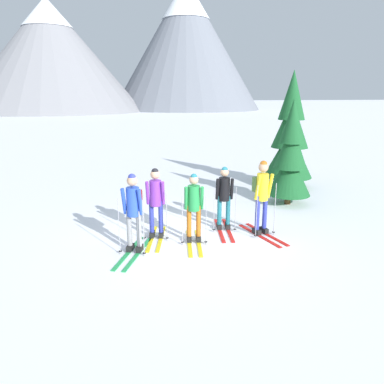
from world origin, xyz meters
TOP-DOWN VIEW (x-y plane):
  - ground_plane at (0.00, 0.00)m, footprint 400.00×400.00m
  - skier_in_blue at (-1.25, -0.49)m, footprint 0.99×1.77m
  - skier_in_purple at (-0.68, 0.23)m, footprint 0.67×1.64m
  - skier_in_green at (0.14, -0.21)m, footprint 0.60×1.62m
  - skier_in_black at (1.06, 0.40)m, footprint 0.60×1.68m
  - skier_in_yellow at (1.86, -0.09)m, footprint 0.70×1.69m
  - pine_tree_near at (3.71, 2.15)m, footprint 1.35×1.35m
  - pine_tree_mid at (4.68, 4.17)m, footprint 1.74×1.74m
  - mountain_ridge_distant at (2.54, 74.40)m, footprint 62.23×39.67m

SIDE VIEW (x-z plane):
  - ground_plane at x=0.00m, z-range 0.00..0.00m
  - skier_in_black at x=1.06m, z-range 0.07..1.70m
  - skier_in_green at x=0.14m, z-range 0.10..1.73m
  - skier_in_purple at x=-0.68m, z-range 0.11..1.82m
  - skier_in_blue at x=-1.25m, z-range 0.11..1.87m
  - skier_in_yellow at x=1.86m, z-range 0.13..1.98m
  - pine_tree_near at x=3.71m, z-range -0.14..3.12m
  - pine_tree_mid at x=4.68m, z-range -0.18..4.02m
  - mountain_ridge_distant at x=2.54m, z-range -1.23..26.04m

